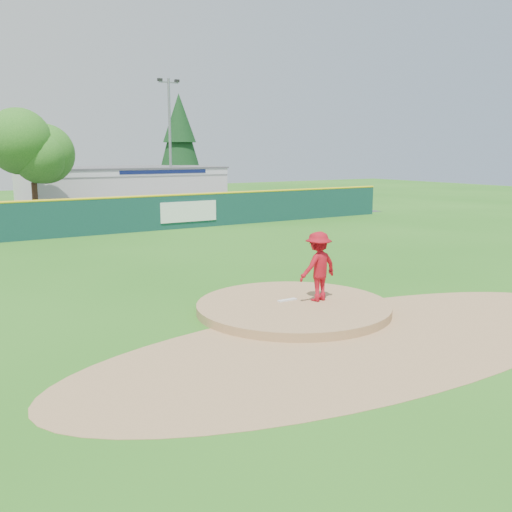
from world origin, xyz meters
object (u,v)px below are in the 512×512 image
pitcher (318,266)px  pool_building_grp (122,188)px  conifer_tree (180,140)px  light_pole_right (170,138)px  deciduous_tree (32,151)px  van (31,217)px

pitcher → pool_building_grp: (5.22, 32.11, 0.41)m
conifer_tree → light_pole_right: (-4.00, -7.00, 0.00)m
deciduous_tree → conifer_tree: (15.00, 11.00, 0.99)m
van → deciduous_tree: size_ratio=0.70×
van → deciduous_tree: deciduous_tree is taller
van → light_pole_right: 14.33m
conifer_tree → light_pole_right: 8.06m
pool_building_grp → deciduous_tree: bearing=-138.8°
light_pole_right → conifer_tree: bearing=60.3°
pool_building_grp → conifer_tree: 8.95m
van → conifer_tree: conifer_tree is taller
van → pool_building_grp: pool_building_grp is taller
pitcher → light_pole_right: bearing=-113.1°
van → pitcher: bearing=-163.8°
pitcher → deciduous_tree: bearing=-91.0°
pitcher → light_pole_right: light_pole_right is taller
pool_building_grp → deciduous_tree: (-8.00, -6.99, 2.89)m
deciduous_tree → van: bearing=-106.6°
pool_building_grp → conifer_tree: bearing=29.8°
pitcher → van: 22.80m
light_pole_right → pitcher: bearing=-105.8°
pitcher → deciduous_tree: deciduous_tree is taller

